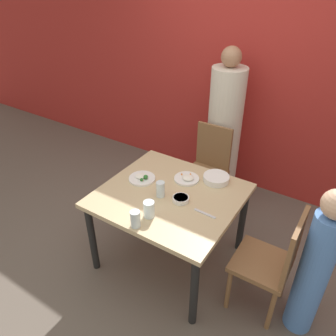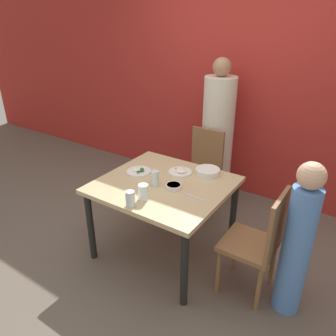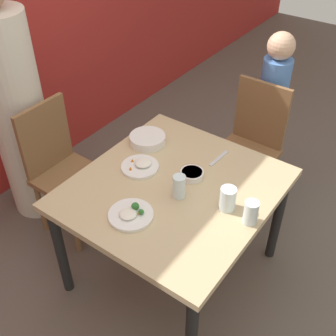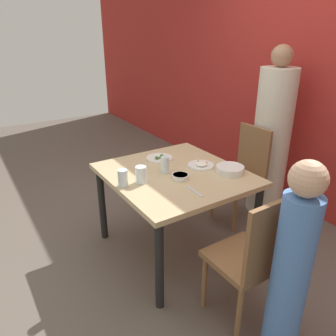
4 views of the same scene
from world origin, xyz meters
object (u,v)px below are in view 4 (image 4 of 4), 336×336
Objects in this scene: chair_child_spot at (252,257)px; person_child at (291,270)px; chair_adult_spot at (243,171)px; person_adult at (271,140)px; plate_rice_adult at (159,158)px; glass_water_tall at (165,165)px; bowl_curry at (230,169)px.

chair_child_spot is 0.76× the size of person_child.
chair_adult_spot is 0.43m from person_adult.
person_adult is 1.18m from plate_rice_adult.
glass_water_tall is (-0.94, -0.03, 0.29)m from chair_child_spot.
person_child is at bearing 90.00° from chair_child_spot.
chair_adult_spot reaches higher than glass_water_tall.
glass_water_tall is (-1.21, -0.03, 0.19)m from person_child.
bowl_curry is (0.31, -0.83, -0.01)m from person_adult.
bowl_curry is (0.31, -0.49, 0.25)m from chair_adult_spot.
person_child is 5.38× the size of plate_rice_adult.
person_child is at bearing -35.66° from chair_adult_spot.
bowl_curry is (-0.66, 0.40, 0.25)m from chair_child_spot.
chair_child_spot is 4.10× the size of plate_rice_adult.
glass_water_tall is at bearing -88.42° from chair_adult_spot.
chair_adult_spot is at bearing 144.34° from person_child.
chair_adult_spot is at bearing 91.58° from glass_water_tall.
glass_water_tall is at bearing -178.47° from person_child.
person_child reaches higher than chair_child_spot.
person_adult is at bearing -141.99° from chair_child_spot.
bowl_curry is at bearing 30.60° from plate_rice_adult.
chair_adult_spot is at bearing 73.52° from plate_rice_adult.
person_adult is 7.49× the size of bowl_curry.
glass_water_tall is at bearing -88.03° from chair_child_spot.
bowl_curry is at bearing -57.56° from chair_adult_spot.
chair_adult_spot is 7.17× the size of glass_water_tall.
person_child reaches higher than glass_water_tall.
person_child reaches higher than chair_adult_spot.
person_adult is 1.75m from person_child.
glass_water_tall is at bearing -123.21° from bowl_curry.
person_child is 5.55× the size of bowl_curry.
plate_rice_adult is (-0.55, -0.32, -0.02)m from bowl_curry.
plate_rice_adult is (-0.24, -0.81, 0.24)m from chair_adult_spot.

